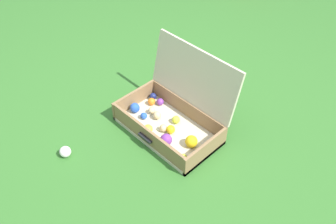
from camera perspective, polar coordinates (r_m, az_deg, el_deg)
ground_plane at (r=2.39m, az=-0.80°, el=-2.50°), size 16.00×16.00×0.00m
open_suitcase at (r=2.32m, az=0.92°, el=-0.25°), size 0.67×0.49×0.51m
stray_ball_on_grass at (r=2.29m, az=-16.01°, el=-6.09°), size 0.07×0.07×0.07m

